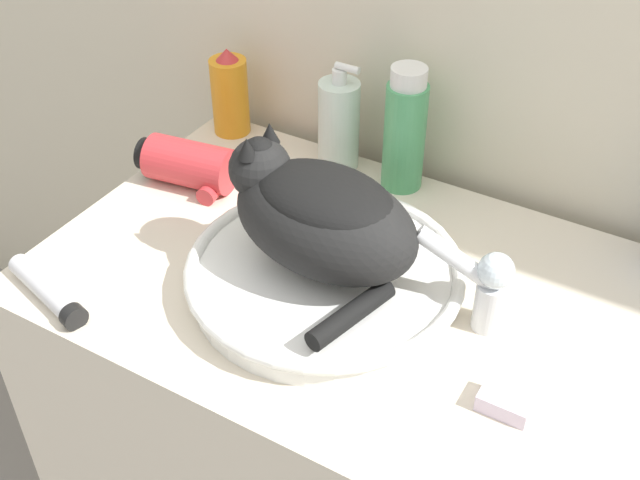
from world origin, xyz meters
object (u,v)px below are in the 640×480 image
(mouthwash_bottle, at_px, (405,131))
(hair_dryer, at_px, (191,165))
(cream_tube, at_px, (48,291))
(spray_bottle_trigger, at_px, (230,94))
(soap_pump_bottle, at_px, (339,124))
(cat, at_px, (319,213))
(soap_bar, at_px, (506,402))
(faucet, at_px, (485,284))

(mouthwash_bottle, height_order, hair_dryer, mouthwash_bottle)
(cream_tube, bearing_deg, spray_bottle_trigger, 95.26)
(soap_pump_bottle, bearing_deg, mouthwash_bottle, -0.00)
(cat, distance_m, mouthwash_bottle, 0.30)
(hair_dryer, height_order, soap_bar, hair_dryer)
(mouthwash_bottle, bearing_deg, spray_bottle_trigger, 180.00)
(spray_bottle_trigger, relative_size, hair_dryer, 0.94)
(faucet, xyz_separation_m, cream_tube, (-0.54, -0.26, -0.06))
(soap_bar, bearing_deg, faucet, 123.91)
(soap_pump_bottle, relative_size, hair_dryer, 1.11)
(mouthwash_bottle, distance_m, hair_dryer, 0.36)
(faucet, bearing_deg, cream_tube, 14.33)
(soap_bar, bearing_deg, mouthwash_bottle, 130.69)
(faucet, relative_size, soap_bar, 2.27)
(faucet, distance_m, soap_bar, 0.16)
(mouthwash_bottle, relative_size, hair_dryer, 1.23)
(hair_dryer, bearing_deg, mouthwash_bottle, -158.40)
(mouthwash_bottle, xyz_separation_m, cream_tube, (-0.30, -0.52, -0.09))
(cat, xyz_separation_m, mouthwash_bottle, (-0.01, 0.30, -0.03))
(mouthwash_bottle, bearing_deg, cream_tube, -120.46)
(cream_tube, bearing_deg, mouthwash_bottle, 59.54)
(hair_dryer, bearing_deg, spray_bottle_trigger, -84.95)
(cat, xyz_separation_m, cream_tube, (-0.32, -0.22, -0.12))
(faucet, distance_m, mouthwash_bottle, 0.35)
(cat, relative_size, faucet, 2.05)
(cat, bearing_deg, soap_bar, 171.00)
(mouthwash_bottle, height_order, cream_tube, mouthwash_bottle)
(cat, relative_size, soap_pump_bottle, 1.54)
(hair_dryer, distance_m, soap_bar, 0.66)
(spray_bottle_trigger, xyz_separation_m, mouthwash_bottle, (0.35, 0.00, 0.03))
(soap_pump_bottle, height_order, mouthwash_bottle, mouthwash_bottle)
(cat, xyz_separation_m, spray_bottle_trigger, (-0.36, 0.30, -0.06))
(spray_bottle_trigger, bearing_deg, mouthwash_bottle, 0.00)
(faucet, height_order, soap_pump_bottle, soap_pump_bottle)
(cream_tube, distance_m, soap_bar, 0.64)
(cat, bearing_deg, spray_bottle_trigger, -33.94)
(hair_dryer, bearing_deg, cat, 151.11)
(cat, height_order, faucet, cat)
(spray_bottle_trigger, bearing_deg, soap_pump_bottle, 0.00)
(faucet, xyz_separation_m, mouthwash_bottle, (-0.24, 0.25, 0.03))
(soap_pump_bottle, xyz_separation_m, mouthwash_bottle, (0.12, -0.00, 0.02))
(soap_pump_bottle, bearing_deg, hair_dryer, -135.83)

